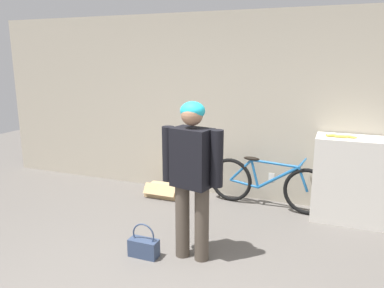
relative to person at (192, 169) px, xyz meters
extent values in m
cube|color=#B7AD99|center=(-0.08, 1.87, 0.36)|extent=(8.00, 0.06, 2.60)
cube|color=white|center=(0.47, 1.83, -0.59)|extent=(0.08, 0.01, 0.12)
cube|color=beige|center=(1.47, 1.57, -0.41)|extent=(0.86, 0.50, 1.05)
cylinder|color=#4C4238|center=(-0.10, 0.00, -0.56)|extent=(0.14, 0.14, 0.76)
cylinder|color=#4C4238|center=(0.10, 0.00, -0.56)|extent=(0.14, 0.14, 0.76)
cube|color=black|center=(0.00, 0.00, 0.11)|extent=(0.42, 0.32, 0.57)
cylinder|color=black|center=(-0.25, 0.00, 0.12)|extent=(0.12, 0.12, 0.54)
cylinder|color=black|center=(0.25, 0.00, 0.12)|extent=(0.12, 0.12, 0.54)
sphere|color=#A37556|center=(0.00, 0.00, 0.52)|extent=(0.21, 0.21, 0.21)
ellipsoid|color=#23B7CC|center=(0.00, 0.01, 0.56)|extent=(0.24, 0.22, 0.18)
torus|color=black|center=(-0.06, 1.64, -0.63)|extent=(0.62, 0.11, 0.62)
torus|color=black|center=(0.98, 1.53, -0.63)|extent=(0.62, 0.11, 0.62)
cylinder|color=#1E609E|center=(0.14, 1.62, -0.65)|extent=(0.40, 0.08, 0.08)
cylinder|color=#1E609E|center=(0.09, 1.62, -0.47)|extent=(0.32, 0.07, 0.35)
cylinder|color=#1E609E|center=(0.28, 1.60, -0.49)|extent=(0.14, 0.05, 0.38)
cylinder|color=#1E609E|center=(0.60, 1.57, -0.50)|extent=(0.55, 0.10, 0.39)
cylinder|color=#1E609E|center=(0.55, 1.57, -0.31)|extent=(0.63, 0.10, 0.05)
cylinder|color=#1E609E|center=(0.92, 1.53, -0.47)|extent=(0.16, 0.05, 0.32)
cylinder|color=#1E609E|center=(0.88, 1.54, -0.29)|extent=(0.07, 0.04, 0.08)
cylinder|color=#1E609E|center=(0.90, 1.54, -0.26)|extent=(0.07, 0.46, 0.02)
ellipsoid|color=black|center=(0.23, 1.61, -0.28)|extent=(0.23, 0.10, 0.05)
ellipsoid|color=#EAD64C|center=(1.33, 1.49, 0.13)|extent=(0.17, 0.04, 0.04)
ellipsoid|color=#EAD64C|center=(1.22, 1.51, 0.13)|extent=(0.15, 0.10, 0.03)
ellipsoid|color=#EAD64C|center=(1.43, 1.51, 0.13)|extent=(0.15, 0.09, 0.03)
sphere|color=brown|center=(1.16, 1.52, 0.13)|extent=(0.02, 0.02, 0.02)
cube|color=#334260|center=(-0.46, -0.17, -0.85)|extent=(0.30, 0.14, 0.18)
torus|color=#334260|center=(-0.46, -0.17, -0.70)|extent=(0.24, 0.02, 0.24)
cube|color=tan|center=(-1.02, 1.48, -0.86)|extent=(0.51, 0.31, 0.15)
cube|color=tan|center=(-1.02, 1.33, -0.80)|extent=(0.48, 0.11, 0.14)
camera|label=1|loc=(1.26, -3.22, 1.04)|focal=35.00mm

